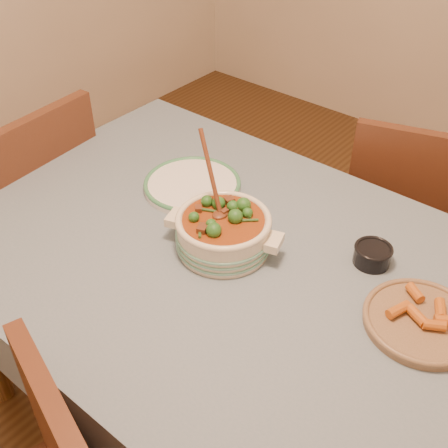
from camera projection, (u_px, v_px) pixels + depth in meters
The scene contains 8 objects.
floor at pixel (237, 426), 1.91m from camera, with size 4.50×4.50×0.00m, color #412612.
dining_table at pixel (241, 288), 1.50m from camera, with size 1.68×1.08×0.76m.
stew_casserole at pixel (223, 229), 1.45m from camera, with size 0.32×0.30×0.30m.
white_plate at pixel (192, 184), 1.70m from camera, with size 0.32×0.32×0.03m.
condiment_bowl at pixel (373, 254), 1.43m from camera, with size 0.11×0.11×0.05m.
fried_plate at pixel (422, 320), 1.27m from camera, with size 0.28×0.28×0.04m.
chair_far at pixel (404, 210), 2.05m from camera, with size 0.51×0.51×0.88m.
chair_left at pixel (37, 207), 2.03m from camera, with size 0.46×0.46×0.92m.
Camera 1 is at (0.65, -0.86, 1.73)m, focal length 45.00 mm.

